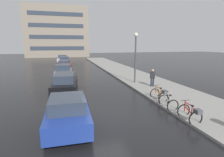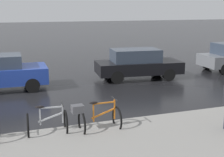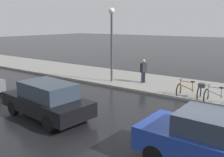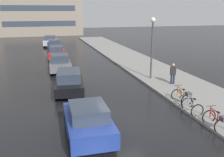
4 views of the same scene
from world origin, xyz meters
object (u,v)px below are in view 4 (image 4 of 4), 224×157
Objects in this scene: car_black at (69,81)px; car_silver at (50,41)px; bicycle_third at (183,96)px; car_grey at (60,63)px; bicycle_nearest at (217,120)px; pedestrian at (173,73)px; bicycle_second at (192,107)px; car_blue at (88,121)px; streetlamp at (152,39)px; car_navy at (55,46)px; car_red at (57,53)px.

car_silver reaches higher than car_black.
car_grey is (-6.44, 10.38, 0.31)m from bicycle_third.
pedestrian is (1.57, 7.04, 0.47)m from bicycle_nearest.
car_blue is (-5.98, -1.13, 0.40)m from bicycle_second.
bicycle_third is at bearing 86.12° from bicycle_nearest.
bicycle_third is 6.28m from streetlamp.
car_black is 18.08m from car_navy.
car_blue reaches higher than car_black.
bicycle_third is at bearing 79.70° from bicycle_second.
car_grey is at bearing 145.23° from streetlamp.
car_black is 6.22m from car_grey.
car_blue is 0.84× the size of car_black.
pedestrian is (1.59, 5.03, 0.55)m from bicycle_second.
bicycle_nearest is 0.30× the size of car_black.
car_blue is at bearing -89.31° from car_black.
car_grey is 10.28m from pedestrian.
bicycle_second is 0.26× the size of car_black.
pedestrian reaches higher than bicycle_third.
streetlamp is (7.03, -22.23, 2.47)m from car_silver.
car_grey is (-0.21, 12.88, 0.01)m from car_blue.
streetlamp is (0.45, 5.60, 2.80)m from bicycle_third.
car_navy reaches higher than car_grey.
pedestrian is (7.92, -24.18, 0.12)m from car_silver.
pedestrian is 0.34× the size of streetlamp.
bicycle_second is (-0.02, 2.01, -0.08)m from bicycle_nearest.
car_red is (0.01, 12.49, -0.03)m from car_black.
car_black is at bearing -90.25° from car_navy.
bicycle_nearest is at bearing -73.14° from car_red.
bicycle_third is at bearing -110.20° from pedestrian.
car_blue is 6.66m from car_black.
bicycle_second is 0.24× the size of streetlamp.
pedestrian is (7.64, -12.99, 0.18)m from car_red.
car_silver reaches higher than bicycle_second.
car_black reaches higher than bicycle_nearest.
car_black is at bearing 146.60° from bicycle_third.
bicycle_nearest is 0.33× the size of car_silver.
pedestrian reaches higher than car_blue.
streetlamp reaches higher than bicycle_second.
bicycle_second is at bearing -100.30° from bicycle_third.
car_silver reaches higher than bicycle_nearest.
car_grey is (-6.19, 11.75, 0.41)m from bicycle_second.
car_blue is 0.97× the size of car_grey.
car_silver is at bearing 107.54° from streetlamp.
streetlamp is (0.70, 6.97, 2.90)m from bicycle_second.
bicycle_nearest is 7.22m from pedestrian.
car_black is at bearing 176.24° from pedestrian.
pedestrian is at bearing -3.76° from car_black.
car_silver reaches higher than bicycle_third.
bicycle_second is 1.40m from bicycle_third.
car_red is at bearing 106.86° from bicycle_nearest.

